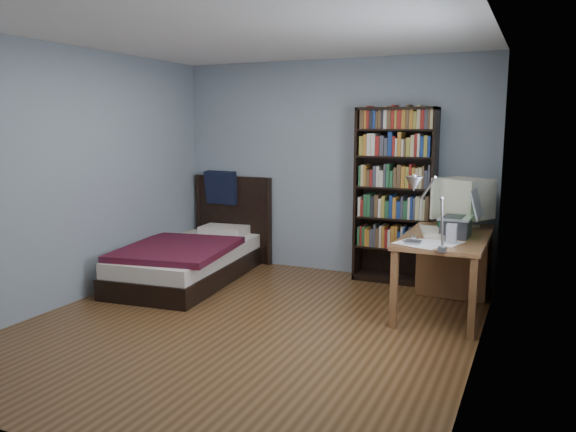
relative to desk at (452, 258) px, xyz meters
The scene contains 14 objects.
room 2.32m from the desk, 133.05° to the right, with size 4.20×4.24×2.50m.
desk is the anchor object (origin of this frame).
crt_monitor 0.61m from the desk, 44.23° to the left, with size 0.61×0.55×0.50m.
laptop 0.66m from the desk, 77.96° to the right, with size 0.37×0.38×0.45m.
desk_lamp 1.78m from the desk, 91.81° to the right, with size 0.25×0.55×0.66m.
keyboard 0.57m from the desk, 106.15° to the right, with size 0.20×0.51×0.04m, color beige.
speaker 0.90m from the desk, 83.16° to the right, with size 0.09×0.09×0.17m, color gray.
soda_can 0.44m from the desk, 114.57° to the right, with size 0.07×0.07×0.12m, color #073413.
mouse 0.37m from the desk, 91.52° to the right, with size 0.06×0.10×0.04m, color silver.
phone_silver 0.83m from the desk, 108.66° to the right, with size 0.05×0.10×0.02m, color silver.
phone_grey 0.98m from the desk, 107.13° to the right, with size 0.05×0.10×0.02m, color gray.
external_drive 1.06m from the desk, 101.46° to the right, with size 0.13×0.13×0.03m, color gray.
bookshelf 0.96m from the desk, 152.63° to the left, with size 0.87×0.30×1.94m.
bed 2.86m from the desk, behind, with size 1.30×2.16×1.16m.
Camera 1 is at (2.27, -4.16, 1.75)m, focal length 35.00 mm.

